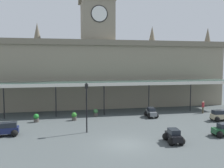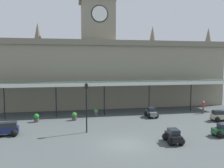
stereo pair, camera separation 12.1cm
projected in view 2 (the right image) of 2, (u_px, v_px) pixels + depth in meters
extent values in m
plane|color=#454C4D|center=(125.00, 144.00, 19.73)|extent=(140.00, 140.00, 0.00)
cube|color=gray|center=(98.00, 74.00, 37.12)|extent=(39.71, 6.05, 10.10)
cube|color=#756C5B|center=(100.00, 42.00, 33.59)|extent=(39.71, 0.30, 0.80)
cube|color=gray|center=(98.00, 22.00, 36.40)|extent=(4.80, 4.80, 6.03)
cylinder|color=white|center=(100.00, 14.00, 33.92)|extent=(2.20, 0.12, 2.20)
cylinder|color=black|center=(100.00, 14.00, 33.96)|extent=(2.46, 0.06, 2.46)
cone|color=#675F50|center=(38.00, 32.00, 34.93)|extent=(1.10, 1.10, 2.60)
cone|color=#675F50|center=(153.00, 34.00, 38.17)|extent=(1.10, 1.10, 2.60)
cone|color=#675F50|center=(208.00, 36.00, 39.97)|extent=(1.10, 1.10, 2.60)
cube|color=#38564C|center=(103.00, 82.00, 32.07)|extent=(36.81, 3.20, 0.16)
cube|color=silver|center=(104.00, 84.00, 30.52)|extent=(36.81, 0.12, 0.44)
cylinder|color=black|center=(4.00, 102.00, 28.62)|extent=(0.14, 0.14, 4.14)
cylinder|color=black|center=(56.00, 101.00, 29.73)|extent=(0.14, 0.14, 4.14)
cylinder|color=black|center=(104.00, 99.00, 30.84)|extent=(0.14, 0.14, 4.14)
cylinder|color=black|center=(149.00, 98.00, 31.96)|extent=(0.14, 0.14, 4.14)
cylinder|color=black|center=(191.00, 97.00, 33.07)|extent=(0.14, 0.14, 4.14)
cube|color=black|center=(173.00, 137.00, 20.15)|extent=(1.05, 2.12, 0.50)
cube|color=#1E232B|center=(174.00, 132.00, 20.06)|extent=(0.89, 1.16, 0.42)
sphere|color=black|center=(166.00, 137.00, 20.79)|extent=(0.64, 0.64, 0.64)
sphere|color=black|center=(175.00, 136.00, 20.88)|extent=(0.64, 0.64, 0.64)
sphere|color=black|center=(171.00, 142.00, 19.46)|extent=(0.64, 0.64, 0.64)
sphere|color=black|center=(181.00, 141.00, 19.54)|extent=(0.64, 0.64, 0.64)
cube|color=#19214C|center=(6.00, 130.00, 22.04)|extent=(2.33, 1.12, 0.55)
cube|color=#1E232B|center=(8.00, 125.00, 22.05)|extent=(1.63, 0.98, 0.45)
sphere|color=black|center=(15.00, 133.00, 21.85)|extent=(0.64, 0.64, 0.64)
sphere|color=black|center=(16.00, 130.00, 22.71)|extent=(0.64, 0.64, 0.64)
cube|color=slate|center=(151.00, 113.00, 29.64)|extent=(0.98, 2.09, 0.50)
cube|color=#1E232B|center=(151.00, 109.00, 29.65)|extent=(0.86, 1.14, 0.42)
sphere|color=black|center=(156.00, 116.00, 29.05)|extent=(0.64, 0.64, 0.64)
sphere|color=black|center=(149.00, 116.00, 28.93)|extent=(0.64, 0.64, 0.64)
sphere|color=black|center=(153.00, 113.00, 30.38)|extent=(0.64, 0.64, 0.64)
sphere|color=black|center=(146.00, 114.00, 30.26)|extent=(0.64, 0.64, 0.64)
cube|color=#1E512D|center=(224.00, 131.00, 21.89)|extent=(2.10, 1.00, 0.50)
cube|color=#1E232B|center=(224.00, 126.00, 21.85)|extent=(1.15, 0.86, 0.42)
sphere|color=black|center=(220.00, 135.00, 21.39)|extent=(0.64, 0.64, 0.64)
sphere|color=black|center=(214.00, 132.00, 22.26)|extent=(0.64, 0.64, 0.64)
cube|color=tan|center=(221.00, 116.00, 27.70)|extent=(2.25, 0.91, 0.55)
cube|color=#1E232B|center=(220.00, 112.00, 27.61)|extent=(1.55, 0.83, 0.45)
sphere|color=black|center=(224.00, 117.00, 28.30)|extent=(0.64, 0.64, 0.64)
sphere|color=black|center=(213.00, 118.00, 28.01)|extent=(0.64, 0.64, 0.64)
sphere|color=black|center=(217.00, 119.00, 27.13)|extent=(0.64, 0.64, 0.64)
cylinder|color=brown|center=(203.00, 110.00, 31.81)|extent=(0.17, 0.17, 0.82)
cylinder|color=brown|center=(203.00, 110.00, 32.03)|extent=(0.17, 0.17, 0.82)
cylinder|color=#A52D33|center=(203.00, 105.00, 31.85)|extent=(0.34, 0.34, 0.62)
sphere|color=tan|center=(204.00, 102.00, 31.82)|extent=(0.23, 0.23, 0.23)
cylinder|color=black|center=(87.00, 111.00, 22.97)|extent=(0.13, 0.13, 4.34)
cube|color=black|center=(86.00, 86.00, 22.75)|extent=(0.30, 0.30, 0.44)
sphere|color=black|center=(86.00, 83.00, 22.73)|extent=(0.14, 0.14, 0.14)
cylinder|color=#47423D|center=(96.00, 115.00, 30.11)|extent=(0.56, 0.56, 0.42)
sphere|color=#39713B|center=(96.00, 111.00, 30.07)|extent=(0.60, 0.60, 0.60)
cylinder|color=#47423D|center=(74.00, 119.00, 28.02)|extent=(0.56, 0.56, 0.42)
sphere|color=#317D2B|center=(74.00, 115.00, 27.98)|extent=(0.60, 0.60, 0.60)
cylinder|color=#47423D|center=(36.00, 120.00, 27.21)|extent=(0.56, 0.56, 0.42)
sphere|color=#217A2A|center=(36.00, 116.00, 27.17)|extent=(0.60, 0.60, 0.60)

